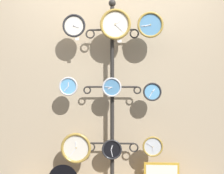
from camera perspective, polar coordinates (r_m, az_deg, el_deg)
shop_wall at (r=2.98m, az=0.17°, el=3.87°), size 4.40×0.04×2.80m
display_stand at (r=2.86m, az=0.04°, el=-9.09°), size 0.63×0.40×2.14m
clock_top_left at (r=2.83m, az=-8.27°, el=13.04°), size 0.24×0.04×0.24m
clock_top_center at (r=2.79m, az=0.74°, el=13.48°), size 0.32×0.04×0.32m
clock_top_right at (r=2.79m, az=8.35°, el=13.23°), size 0.27×0.04×0.27m
clock_middle_left at (r=2.78m, az=-9.48°, el=0.14°), size 0.20×0.04×0.20m
clock_middle_center at (r=2.72m, az=-0.11°, el=-0.05°), size 0.20×0.04×0.20m
clock_middle_right at (r=2.76m, az=8.75°, el=-1.05°), size 0.19×0.04×0.19m
clock_bottom_left at (r=2.84m, az=-7.84°, el=-13.02°), size 0.32×0.04×0.32m
clock_bottom_center at (r=2.83m, az=-0.09°, el=-13.43°), size 0.21×0.04×0.21m
clock_bottom_right at (r=2.83m, az=8.87°, el=-12.66°), size 0.21×0.04×0.21m
price_tag_upper at (r=2.80m, az=-7.59°, el=10.35°), size 0.04×0.00×0.03m
price_tag_mid at (r=2.76m, az=1.67°, el=9.97°), size 0.04×0.00×0.03m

